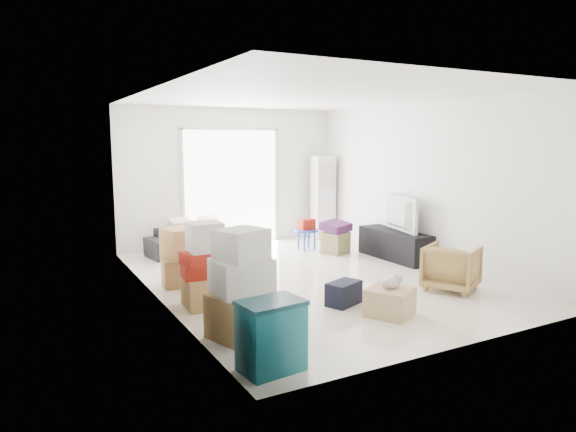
% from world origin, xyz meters
% --- Properties ---
extents(room_shell, '(4.98, 6.48, 3.18)m').
position_xyz_m(room_shell, '(0.00, 0.00, 1.35)').
color(room_shell, white).
rests_on(room_shell, ground).
extents(sliding_door, '(2.10, 0.04, 2.33)m').
position_xyz_m(sliding_door, '(0.00, 2.98, 1.24)').
color(sliding_door, white).
rests_on(sliding_door, room_shell).
extents(ac_tower, '(0.45, 0.30, 1.75)m').
position_xyz_m(ac_tower, '(1.95, 2.65, 0.88)').
color(ac_tower, silver).
rests_on(ac_tower, room_shell).
extents(tv_console, '(0.45, 1.51, 0.50)m').
position_xyz_m(tv_console, '(2.00, 0.38, 0.25)').
color(tv_console, black).
rests_on(tv_console, room_shell).
extents(television, '(0.82, 1.16, 0.14)m').
position_xyz_m(television, '(2.00, 0.38, 0.57)').
color(television, black).
rests_on(television, tv_console).
extents(sofa, '(1.77, 0.73, 0.67)m').
position_xyz_m(sofa, '(-0.94, 2.50, 0.34)').
color(sofa, '#25252A').
rests_on(sofa, room_shell).
extents(pillow_left, '(0.38, 0.30, 0.12)m').
position_xyz_m(pillow_left, '(-1.22, 2.45, 0.73)').
color(pillow_left, '#E4A6B4').
rests_on(pillow_left, sofa).
extents(pillow_right, '(0.41, 0.35, 0.12)m').
position_xyz_m(pillow_right, '(-0.68, 2.49, 0.73)').
color(pillow_right, '#E4A6B4').
rests_on(pillow_right, sofa).
extents(armchair, '(0.87, 0.89, 0.69)m').
position_xyz_m(armchair, '(1.44, -1.48, 0.35)').
color(armchair, '#AA904B').
rests_on(armchair, room_shell).
extents(storage_bins, '(0.61, 0.46, 0.65)m').
position_xyz_m(storage_bins, '(-1.90, -2.57, 0.33)').
color(storage_bins, '#145F6A').
rests_on(storage_bins, room_shell).
extents(box_stack_a, '(0.76, 0.69, 1.15)m').
position_xyz_m(box_stack_a, '(-1.80, -1.69, 0.52)').
color(box_stack_a, '#B18250').
rests_on(box_stack_a, room_shell).
extents(box_stack_b, '(0.61, 0.56, 1.06)m').
position_xyz_m(box_stack_b, '(-1.80, -0.55, 0.46)').
color(box_stack_b, '#B18250').
rests_on(box_stack_b, room_shell).
extents(box_stack_c, '(0.60, 0.54, 0.83)m').
position_xyz_m(box_stack_c, '(-1.77, 0.54, 0.40)').
color(box_stack_c, '#B18250').
rests_on(box_stack_c, room_shell).
extents(loose_box, '(0.58, 0.58, 0.37)m').
position_xyz_m(loose_box, '(-1.47, 0.15, 0.19)').
color(loose_box, '#B18250').
rests_on(loose_box, room_shell).
extents(duffel_bag, '(0.53, 0.43, 0.29)m').
position_xyz_m(duffel_bag, '(-0.25, -1.32, 0.15)').
color(duffel_bag, black).
rests_on(duffel_bag, room_shell).
extents(ottoman, '(0.51, 0.51, 0.40)m').
position_xyz_m(ottoman, '(1.33, 1.23, 0.20)').
color(ottoman, olive).
rests_on(ottoman, room_shell).
extents(blanket, '(0.53, 0.53, 0.14)m').
position_xyz_m(blanket, '(1.33, 1.23, 0.47)').
color(blanket, '#4C2152').
rests_on(blanket, ottoman).
extents(kids_table, '(0.45, 0.45, 0.59)m').
position_xyz_m(kids_table, '(1.05, 1.81, 0.42)').
color(kids_table, blue).
rests_on(kids_table, room_shell).
extents(toy_walker, '(0.36, 0.33, 0.39)m').
position_xyz_m(toy_walker, '(-0.33, 1.51, 0.11)').
color(toy_walker, silver).
rests_on(toy_walker, room_shell).
extents(wood_crate, '(0.67, 0.67, 0.33)m').
position_xyz_m(wood_crate, '(0.00, -1.91, 0.16)').
color(wood_crate, tan).
rests_on(wood_crate, room_shell).
extents(plush_bunny, '(0.31, 0.17, 0.16)m').
position_xyz_m(plush_bunny, '(0.04, -1.90, 0.40)').
color(plush_bunny, '#B2ADA8').
rests_on(plush_bunny, wood_crate).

